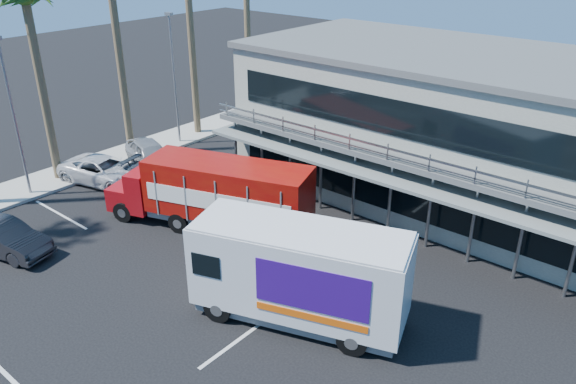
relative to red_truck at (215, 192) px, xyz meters
The scene contains 12 objects.
ground 6.65m from the red_truck, 48.23° to the right, with size 120.00×120.00×0.00m, color black.
building 12.63m from the red_truck, 54.41° to the left, with size 22.40×12.00×7.30m.
curb_strip 10.93m from the red_truck, behind, with size 3.00×32.00×0.16m, color #A5A399.
palm_c 13.09m from the red_truck, behind, with size 2.80×2.80×10.75m.
light_pole_near 10.97m from the red_truck, 159.16° to the right, with size 0.50×0.25×8.09m.
light_pole_far 12.03m from the red_truck, 147.94° to the left, with size 0.50×0.25×8.09m.
red_truck is the anchor object (origin of this frame).
white_van 7.64m from the red_truck, 21.38° to the right, with size 7.78×4.79×3.60m.
parked_car_b 9.03m from the red_truck, 125.69° to the right, with size 1.49×4.29×1.41m, color black.
parked_car_c 8.31m from the red_truck, behind, with size 2.37×5.13×1.43m, color silver.
parked_car_d 5.48m from the red_truck, 166.88° to the left, with size 1.92×4.72×1.37m, color #333B44.
parked_car_e 8.70m from the red_truck, 162.31° to the left, with size 1.79×4.46×1.52m, color gray.
Camera 1 is at (12.83, -10.62, 12.60)m, focal length 35.00 mm.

